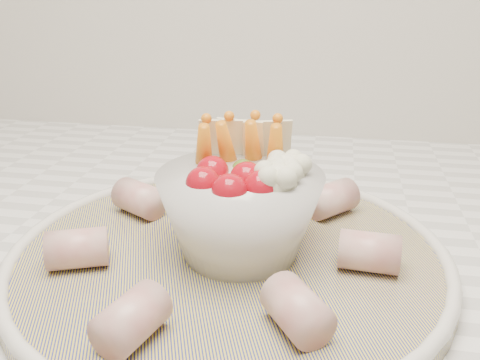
# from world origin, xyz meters

# --- Properties ---
(serving_platter) EXTENTS (0.49, 0.49, 0.02)m
(serving_platter) POSITION_xyz_m (-0.17, 1.34, 0.93)
(serving_platter) COLOR navy
(serving_platter) RESTS_ON kitchen_counter
(veggie_bowl) EXTENTS (0.14, 0.14, 0.11)m
(veggie_bowl) POSITION_xyz_m (-0.16, 1.34, 0.98)
(veggie_bowl) COLOR silver
(veggie_bowl) RESTS_ON serving_platter
(cured_meat_rolls) EXTENTS (0.29, 0.32, 0.03)m
(cured_meat_rolls) POSITION_xyz_m (-0.17, 1.34, 0.95)
(cured_meat_rolls) COLOR #B15351
(cured_meat_rolls) RESTS_ON serving_platter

